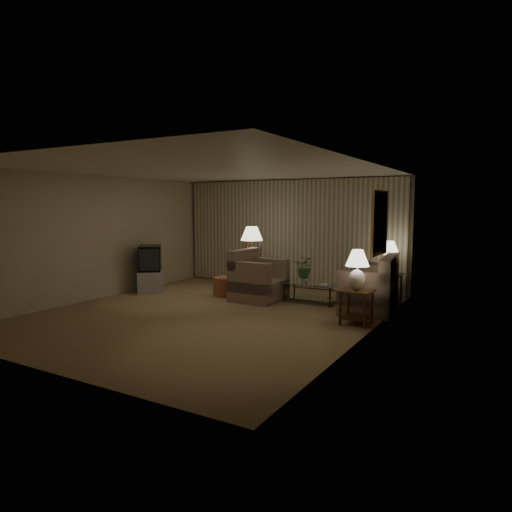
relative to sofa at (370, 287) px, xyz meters
The scene contains 16 objects.
ground 3.22m from the sofa, 141.50° to the right, with size 7.00×7.00×0.00m, color #9F8457.
room_shell 2.85m from the sofa, 169.03° to the right, with size 6.04×7.02×2.72m.
sofa is the anchor object (origin of this frame).
armchair 2.34m from the sofa, 168.56° to the right, with size 1.06×1.01×0.87m.
side_table_near 1.36m from the sofa, 83.66° to the right, with size 0.53×0.53×0.60m.
side_table_far 0.92m from the sofa, 80.66° to the left, with size 0.55×0.46×0.60m.
table_lamp_near 1.48m from the sofa, 83.66° to the right, with size 0.40×0.40×0.70m.
table_lamp_far 1.09m from the sofa, 80.66° to the left, with size 0.40×0.40×0.69m.
coffee_table 1.23m from the sofa, behind, with size 1.16×0.63×0.41m.
tv_cabinet 5.12m from the sofa, behind, with size 0.98×1.03×0.50m, color #B0B0B3.
crt_tv 5.13m from the sofa, behind, with size 0.83×0.86×0.60m, color black.
floor_lamp 2.85m from the sofa, behind, with size 0.51×0.51×1.56m.
ottoman 3.21m from the sofa, behind, with size 0.64×0.64×0.42m, color #9D4935.
vase 1.37m from the sofa, behind, with size 0.15×0.15×0.16m, color silver.
flowers 1.43m from the sofa, behind, with size 0.42×0.36×0.47m, color #366C30.
book 0.99m from the sofa, 168.34° to the right, with size 0.17×0.23×0.02m, color olive.
Camera 1 is at (5.00, -6.93, 2.05)m, focal length 32.00 mm.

